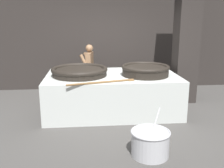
{
  "coord_description": "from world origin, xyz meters",
  "views": [
    {
      "loc": [
        -0.55,
        -5.88,
        2.17
      ],
      "look_at": [
        0.0,
        0.0,
        0.66
      ],
      "focal_mm": 42.0,
      "sensor_mm": 36.0,
      "label": 1
    }
  ],
  "objects_px": {
    "giant_wok_near": "(80,71)",
    "prep_bowl_vegetables": "(150,142)",
    "cook": "(89,69)",
    "giant_wok_far": "(145,70)"
  },
  "relations": [
    {
      "from": "giant_wok_near",
      "to": "cook",
      "type": "distance_m",
      "value": 1.36
    },
    {
      "from": "giant_wok_far",
      "to": "prep_bowl_vegetables",
      "type": "relative_size",
      "value": 1.43
    },
    {
      "from": "cook",
      "to": "prep_bowl_vegetables",
      "type": "height_order",
      "value": "cook"
    },
    {
      "from": "giant_wok_near",
      "to": "giant_wok_far",
      "type": "relative_size",
      "value": 1.17
    },
    {
      "from": "prep_bowl_vegetables",
      "to": "giant_wok_near",
      "type": "bearing_deg",
      "value": 118.8
    },
    {
      "from": "cook",
      "to": "prep_bowl_vegetables",
      "type": "bearing_deg",
      "value": 116.95
    },
    {
      "from": "giant_wok_near",
      "to": "giant_wok_far",
      "type": "height_order",
      "value": "giant_wok_far"
    },
    {
      "from": "giant_wok_near",
      "to": "prep_bowl_vegetables",
      "type": "bearing_deg",
      "value": -61.2
    },
    {
      "from": "giant_wok_near",
      "to": "prep_bowl_vegetables",
      "type": "xyz_separation_m",
      "value": [
        1.16,
        -2.11,
        -0.75
      ]
    },
    {
      "from": "giant_wok_far",
      "to": "prep_bowl_vegetables",
      "type": "bearing_deg",
      "value": -99.48
    }
  ]
}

